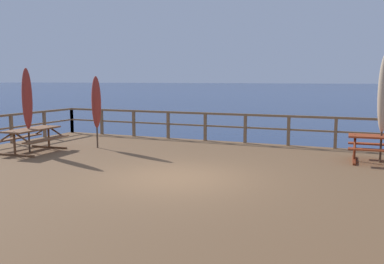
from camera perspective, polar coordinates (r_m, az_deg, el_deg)
The scene contains 8 objects.
ground_plane at distance 10.22m, azimuth -2.04°, elevation -9.55°, with size 600.00×600.00×0.00m, color navy.
wooden_deck at distance 10.14m, azimuth -2.04°, elevation -7.92°, with size 16.18×12.24×0.60m, color brown.
railing_waterside_far at distance 15.48m, azimuth 7.32°, elevation 1.21°, with size 15.98×0.10×1.09m.
picnic_table_back_left at distance 12.89m, azimuth 24.43°, elevation -1.43°, with size 1.77×1.47×0.78m.
picnic_table_mid_right at distance 14.46m, azimuth -21.03°, elevation -0.36°, with size 1.54×2.08×0.78m.
patio_umbrella_tall_mid_left at distance 12.80m, azimuth 24.79°, elevation 4.80°, with size 0.32×0.32×3.07m.
patio_umbrella_short_front at distance 14.36m, azimuth -21.65°, elevation 4.23°, with size 0.32×0.32×2.71m.
patio_umbrella_short_back at distance 14.57m, azimuth -12.98°, elevation 3.96°, with size 0.32×0.32×2.46m.
Camera 1 is at (4.15, -8.86, 2.95)m, focal length 38.94 mm.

